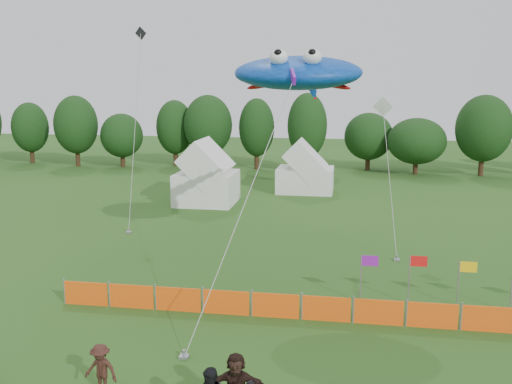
% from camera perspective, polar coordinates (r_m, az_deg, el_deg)
% --- Properties ---
extents(treeline, '(104.57, 8.78, 8.36)m').
position_cam_1_polar(treeline, '(59.59, 7.70, 6.03)').
color(treeline, '#382314').
rests_on(treeline, ground).
extents(tent_left, '(4.47, 4.47, 3.94)m').
position_cam_1_polar(tent_left, '(43.76, -4.97, 1.43)').
color(tent_left, white).
rests_on(tent_left, ground).
extents(tent_right, '(4.78, 3.83, 3.38)m').
position_cam_1_polar(tent_right, '(48.43, 4.96, 2.01)').
color(tent_right, white).
rests_on(tent_right, ground).
extents(barrier_fence, '(19.90, 0.06, 1.00)m').
position_cam_1_polar(barrier_fence, '(22.91, 4.47, -11.42)').
color(barrier_fence, '#FF560E').
rests_on(barrier_fence, ground).
extents(flag_row, '(10.73, 0.54, 2.25)m').
position_cam_1_polar(flag_row, '(25.27, 22.33, -7.86)').
color(flag_row, gray).
rests_on(flag_row, ground).
extents(spectator_c, '(1.11, 0.73, 1.61)m').
position_cam_1_polar(spectator_c, '(18.30, -15.26, -16.80)').
color(spectator_c, '#381C16').
rests_on(spectator_c, ground).
extents(stingray_kite, '(6.03, 16.21, 10.63)m').
position_cam_1_polar(stingray_kite, '(26.25, 4.37, 11.74)').
color(stingray_kite, blue).
rests_on(stingray_kite, ground).
extents(small_kite_white, '(1.57, 4.03, 8.42)m').
position_cam_1_polar(small_kite_white, '(32.33, 12.95, 4.22)').
color(small_kite_white, white).
rests_on(small_kite_white, ground).
extents(small_kite_dark, '(1.10, 5.06, 12.81)m').
position_cam_1_polar(small_kite_dark, '(37.85, -11.92, 7.80)').
color(small_kite_dark, black).
rests_on(small_kite_dark, ground).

